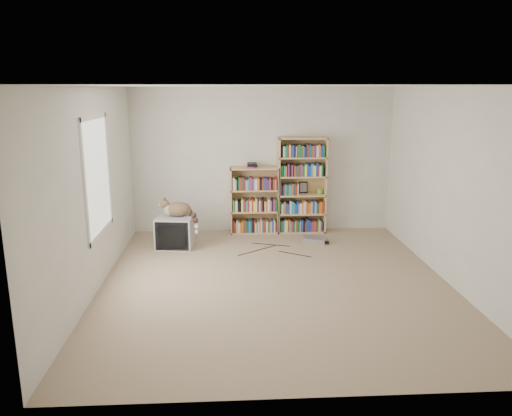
{
  "coord_description": "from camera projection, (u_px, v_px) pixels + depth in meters",
  "views": [
    {
      "loc": [
        -0.6,
        -6.08,
        2.48
      ],
      "look_at": [
        -0.2,
        1.0,
        0.77
      ],
      "focal_mm": 35.0,
      "sensor_mm": 36.0,
      "label": 1
    }
  ],
  "objects": [
    {
      "name": "wall_left",
      "position": [
        93.0,
        191.0,
        6.1
      ],
      "size": [
        0.02,
        5.0,
        2.5
      ],
      "primitive_type": "cube",
      "color": "silver",
      "rests_on": "floor"
    },
    {
      "name": "framed_print",
      "position": [
        303.0,
        187.0,
        8.74
      ],
      "size": [
        0.15,
        0.05,
        0.2
      ],
      "primitive_type": "cube",
      "rotation": [
        -0.17,
        0.0,
        0.0
      ],
      "color": "black",
      "rests_on": "bookcase_tall"
    },
    {
      "name": "bookcase_short",
      "position": [
        255.0,
        203.0,
        8.67
      ],
      "size": [
        0.84,
        0.3,
        1.15
      ],
      "color": "tan",
      "rests_on": "floor"
    },
    {
      "name": "ceiling",
      "position": [
        277.0,
        86.0,
        5.93
      ],
      "size": [
        4.5,
        5.0,
        0.02
      ],
      "primitive_type": "cube",
      "color": "white",
      "rests_on": "wall_back"
    },
    {
      "name": "wall_front",
      "position": [
        308.0,
        253.0,
        3.8
      ],
      "size": [
        4.5,
        0.02,
        2.5
      ],
      "primitive_type": "cube",
      "color": "silver",
      "rests_on": "floor"
    },
    {
      "name": "crt_tv",
      "position": [
        175.0,
        232.0,
        7.93
      ],
      "size": [
        0.62,
        0.58,
        0.49
      ],
      "rotation": [
        0.0,
        0.0,
        -0.12
      ],
      "color": "#AFAFB2",
      "rests_on": "floor"
    },
    {
      "name": "green_mug",
      "position": [
        320.0,
        191.0,
        8.67
      ],
      "size": [
        0.09,
        0.09,
        0.11
      ],
      "primitive_type": "cylinder",
      "color": "#67A62F",
      "rests_on": "bookcase_tall"
    },
    {
      "name": "floor_cables",
      "position": [
        255.0,
        250.0,
        7.82
      ],
      "size": [
        1.2,
        0.7,
        0.01
      ],
      "primitive_type": null,
      "color": "black",
      "rests_on": "floor"
    },
    {
      "name": "bookcase_tall",
      "position": [
        302.0,
        187.0,
        8.65
      ],
      "size": [
        0.83,
        0.3,
        1.66
      ],
      "color": "tan",
      "rests_on": "floor"
    },
    {
      "name": "floor",
      "position": [
        275.0,
        283.0,
        6.51
      ],
      "size": [
        4.5,
        5.0,
        0.01
      ],
      "primitive_type": "cube",
      "color": "#9D866A",
      "rests_on": "ground"
    },
    {
      "name": "dvd_player",
      "position": [
        315.0,
        240.0,
        8.21
      ],
      "size": [
        0.44,
        0.38,
        0.08
      ],
      "primitive_type": "cube",
      "rotation": [
        0.0,
        0.0,
        -0.41
      ],
      "color": "#A9AAAE",
      "rests_on": "floor"
    },
    {
      "name": "book_stack",
      "position": [
        252.0,
        165.0,
        8.49
      ],
      "size": [
        0.18,
        0.24,
        0.08
      ],
      "primitive_type": "cube",
      "color": "#A72D16",
      "rests_on": "bookcase_short"
    },
    {
      "name": "cat",
      "position": [
        180.0,
        211.0,
        7.87
      ],
      "size": [
        0.63,
        0.45,
        0.5
      ],
      "rotation": [
        0.0,
        0.0,
        0.06
      ],
      "color": "#342415",
      "rests_on": "crt_tv"
    },
    {
      "name": "wall_outlet",
      "position": [
        129.0,
        222.0,
        8.21
      ],
      "size": [
        0.01,
        0.08,
        0.13
      ],
      "primitive_type": "cube",
      "color": "silver",
      "rests_on": "wall_left"
    },
    {
      "name": "wall_back",
      "position": [
        262.0,
        160.0,
        8.65
      ],
      "size": [
        4.5,
        0.02,
        2.5
      ],
      "primitive_type": "cube",
      "color": "silver",
      "rests_on": "floor"
    },
    {
      "name": "window",
      "position": [
        97.0,
        176.0,
        6.26
      ],
      "size": [
        0.02,
        1.22,
        1.52
      ],
      "primitive_type": "cube",
      "color": "white",
      "rests_on": "wall_left"
    },
    {
      "name": "wall_right",
      "position": [
        452.0,
        187.0,
        6.35
      ],
      "size": [
        0.02,
        5.0,
        2.5
      ],
      "primitive_type": "cube",
      "color": "silver",
      "rests_on": "floor"
    }
  ]
}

